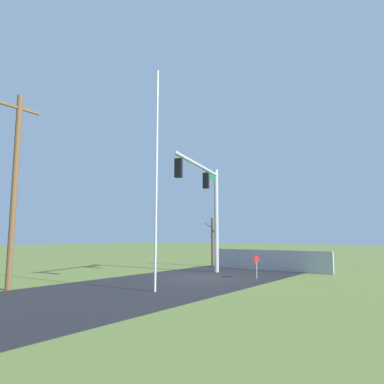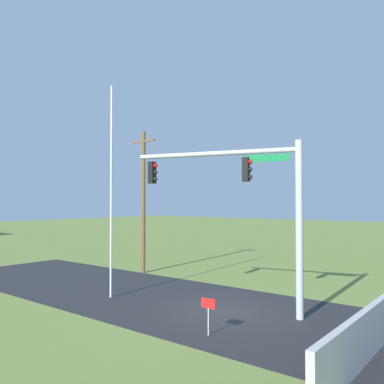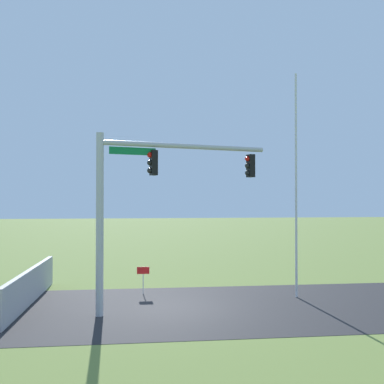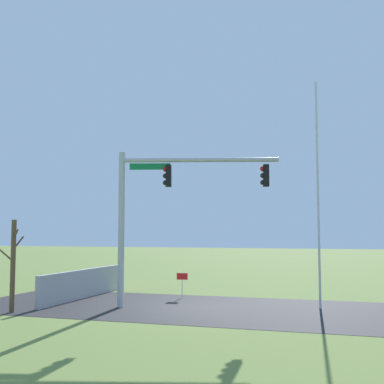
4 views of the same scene
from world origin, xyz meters
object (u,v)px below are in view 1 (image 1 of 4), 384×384
(utility_pole, at_px, (15,186))
(open_sign, at_px, (256,262))
(flagpole, at_px, (156,177))
(bare_tree, at_px, (213,241))
(signal_mast, at_px, (207,197))

(utility_pole, xyz_separation_m, open_sign, (10.06, -6.91, -3.66))
(flagpole, distance_m, bare_tree, 13.06)
(signal_mast, distance_m, flagpole, 6.70)
(signal_mast, bearing_deg, utility_pole, 159.09)
(signal_mast, height_order, bare_tree, signal_mast)
(flagpole, bearing_deg, utility_pole, 122.13)
(signal_mast, xyz_separation_m, open_sign, (0.15, -3.13, -3.80))
(signal_mast, bearing_deg, bare_tree, 30.07)
(bare_tree, xyz_separation_m, open_sign, (-5.16, -6.21, -1.02))
(bare_tree, bearing_deg, open_sign, -129.77)
(utility_pole, xyz_separation_m, bare_tree, (15.22, -0.71, -2.64))
(signal_mast, height_order, open_sign, signal_mast)
(flagpole, bearing_deg, open_sign, -12.49)
(open_sign, bearing_deg, utility_pole, 145.50)
(flagpole, xyz_separation_m, bare_tree, (11.80, 4.74, -2.97))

